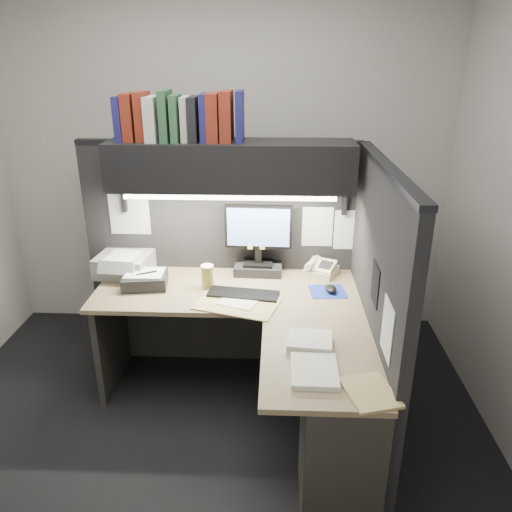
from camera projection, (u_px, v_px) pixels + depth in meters
The scene contains 22 objects.
floor at pixel (204, 437), 3.01m from camera, with size 3.50×3.50×0.00m, color black.
wall_back at pixel (224, 165), 3.90m from camera, with size 3.50×0.04×2.70m, color #BBB7B1.
wall_front at pixel (88, 436), 1.12m from camera, with size 3.50×0.04×2.70m, color #BBB7B1.
partition_back at pixel (222, 257), 3.58m from camera, with size 1.90×0.06×1.60m, color black.
partition_right at pixel (374, 309), 2.84m from camera, with size 0.06×1.50×1.60m, color black.
desk at pixel (275, 378), 2.83m from camera, with size 1.70×1.53×0.73m.
overhead_shelf at pixel (231, 165), 3.14m from camera, with size 1.55×0.34×0.30m, color black.
task_light_tube at pixel (229, 197), 3.08m from camera, with size 0.04×0.04×1.32m, color white.
monitor at pixel (258, 247), 3.41m from camera, with size 0.46×0.21×0.49m.
keyboard at pixel (243, 294), 3.15m from camera, with size 0.45×0.15×0.02m, color black.
mousepad at pixel (328, 291), 3.21m from camera, with size 0.23×0.21×0.00m, color navy.
mouse at pixel (331, 289), 3.19m from camera, with size 0.07×0.11×0.04m, color black.
telephone at pixel (321, 269), 3.45m from camera, with size 0.20×0.21×0.08m, color beige.
coffee_cup at pixel (207, 277), 3.24m from camera, with size 0.08×0.08×0.15m, color #B4AF48.
printer at pixel (124, 264), 3.45m from camera, with size 0.35×0.30×0.14m, color #999B9E.
notebook_stack at pixel (145, 280), 3.28m from camera, with size 0.28×0.23×0.08m, color black.
open_folder at pixel (237, 303), 3.05m from camera, with size 0.49×0.32×0.01m, color tan.
paper_stack_a at pixel (310, 342), 2.61m from camera, with size 0.23×0.19×0.04m, color white.
paper_stack_b at pixel (314, 371), 2.38m from camera, with size 0.22×0.28×0.03m, color white.
manila_stack at pixel (370, 392), 2.24m from camera, with size 0.21×0.27×0.02m, color tan.
binder_row at pixel (180, 117), 3.05m from camera, with size 0.78×0.25×0.30m.
pinned_papers at pixel (277, 243), 3.12m from camera, with size 1.76×1.31×0.51m.
Camera 1 is at (0.42, -2.37, 2.14)m, focal length 35.00 mm.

